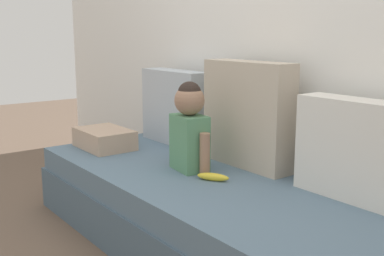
% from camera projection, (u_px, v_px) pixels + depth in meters
% --- Properties ---
extents(ground_plane, '(12.00, 12.00, 0.00)m').
position_uv_depth(ground_plane, '(199.00, 247.00, 2.61)').
color(ground_plane, brown).
extents(back_wall, '(5.50, 0.10, 2.21)m').
position_uv_depth(back_wall, '(278.00, 42.00, 2.73)').
color(back_wall, white).
rests_on(back_wall, ground).
extents(couch, '(2.30, 0.89, 0.41)m').
position_uv_depth(couch, '(199.00, 212.00, 2.57)').
color(couch, '#495F70').
rests_on(couch, ground).
extents(throw_pillow_left, '(0.58, 0.16, 0.50)m').
position_uv_depth(throw_pillow_left, '(175.00, 107.00, 3.24)').
color(throw_pillow_left, '#B2BCC6').
rests_on(throw_pillow_left, couch).
extents(throw_pillow_center, '(0.59, 0.16, 0.59)m').
position_uv_depth(throw_pillow_center, '(248.00, 114.00, 2.68)').
color(throw_pillow_center, '#C1B29E').
rests_on(throw_pillow_center, couch).
extents(throw_pillow_right, '(0.58, 0.16, 0.46)m').
position_uv_depth(throw_pillow_right, '(358.00, 150.00, 2.13)').
color(throw_pillow_right, silver).
rests_on(throw_pillow_right, couch).
extents(toddler, '(0.33, 0.17, 0.49)m').
position_uv_depth(toddler, '(189.00, 126.00, 2.60)').
color(toddler, '#568E66').
rests_on(toddler, couch).
extents(banana, '(0.17, 0.13, 0.04)m').
position_uv_depth(banana, '(213.00, 177.00, 2.45)').
color(banana, yellow).
rests_on(banana, couch).
extents(folded_blanket, '(0.40, 0.28, 0.13)m').
position_uv_depth(folded_blanket, '(104.00, 139.00, 3.13)').
color(folded_blanket, tan).
rests_on(folded_blanket, couch).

